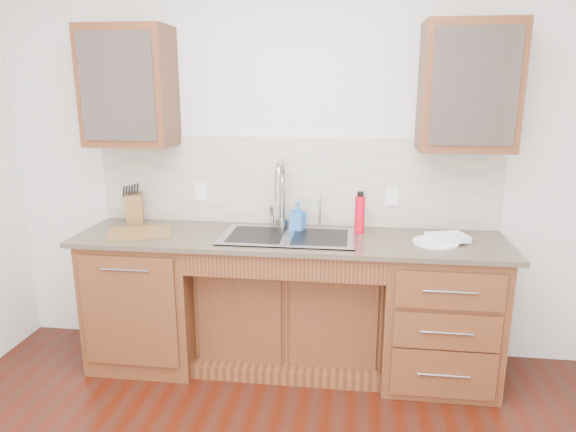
# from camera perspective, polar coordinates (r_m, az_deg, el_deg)

# --- Properties ---
(wall_back) EXTENTS (4.00, 0.10, 2.70)m
(wall_back) POSITION_cam_1_polar(r_m,az_deg,el_deg) (3.50, 0.84, 6.37)
(wall_back) COLOR white
(wall_back) RESTS_ON ground
(base_cabinet_left) EXTENTS (0.70, 0.62, 0.88)m
(base_cabinet_left) POSITION_cam_1_polar(r_m,az_deg,el_deg) (3.64, -15.08, -8.71)
(base_cabinet_left) COLOR #593014
(base_cabinet_left) RESTS_ON ground
(base_cabinet_center) EXTENTS (1.20, 0.44, 0.70)m
(base_cabinet_center) POSITION_cam_1_polar(r_m,az_deg,el_deg) (3.53, 0.28, -10.57)
(base_cabinet_center) COLOR #593014
(base_cabinet_center) RESTS_ON ground
(base_cabinet_right) EXTENTS (0.70, 0.62, 0.88)m
(base_cabinet_right) POSITION_cam_1_polar(r_m,az_deg,el_deg) (3.43, 16.30, -10.27)
(base_cabinet_right) COLOR #593014
(base_cabinet_right) RESTS_ON ground
(countertop) EXTENTS (2.70, 0.65, 0.03)m
(countertop) POSITION_cam_1_polar(r_m,az_deg,el_deg) (3.24, 0.06, -2.55)
(countertop) COLOR #84705B
(countertop) RESTS_ON base_cabinet_left
(backsplash) EXTENTS (2.70, 0.02, 0.59)m
(backsplash) POSITION_cam_1_polar(r_m,az_deg,el_deg) (3.47, 0.72, 3.85)
(backsplash) COLOR beige
(backsplash) RESTS_ON wall_back
(sink) EXTENTS (0.84, 0.46, 0.19)m
(sink) POSITION_cam_1_polar(r_m,az_deg,el_deg) (3.24, 0.02, -3.81)
(sink) COLOR #9E9EA5
(sink) RESTS_ON countertop
(faucet) EXTENTS (0.04, 0.04, 0.40)m
(faucet) POSITION_cam_1_polar(r_m,az_deg,el_deg) (3.40, -0.65, 2.01)
(faucet) COLOR #999993
(faucet) RESTS_ON countertop
(filter_tap) EXTENTS (0.02, 0.02, 0.24)m
(filter_tap) POSITION_cam_1_polar(r_m,az_deg,el_deg) (3.40, 3.55, 0.61)
(filter_tap) COLOR #999993
(filter_tap) RESTS_ON countertop
(upper_cabinet_left) EXTENTS (0.55, 0.34, 0.75)m
(upper_cabinet_left) POSITION_cam_1_polar(r_m,az_deg,el_deg) (3.54, -17.23, 13.55)
(upper_cabinet_left) COLOR #593014
(upper_cabinet_left) RESTS_ON wall_back
(upper_cabinet_right) EXTENTS (0.55, 0.34, 0.75)m
(upper_cabinet_right) POSITION_cam_1_polar(r_m,az_deg,el_deg) (3.29, 19.40, 13.38)
(upper_cabinet_right) COLOR #593014
(upper_cabinet_right) RESTS_ON wall_back
(outlet_left) EXTENTS (0.08, 0.01, 0.12)m
(outlet_left) POSITION_cam_1_polar(r_m,az_deg,el_deg) (3.60, -9.65, 2.67)
(outlet_left) COLOR white
(outlet_left) RESTS_ON backsplash
(outlet_right) EXTENTS (0.08, 0.01, 0.12)m
(outlet_right) POSITION_cam_1_polar(r_m,az_deg,el_deg) (3.46, 11.46, 2.10)
(outlet_right) COLOR white
(outlet_right) RESTS_ON backsplash
(soap_bottle) EXTENTS (0.11, 0.11, 0.19)m
(soap_bottle) POSITION_cam_1_polar(r_m,az_deg,el_deg) (3.34, 1.10, -0.06)
(soap_bottle) COLOR blue
(soap_bottle) RESTS_ON countertop
(water_bottle) EXTENTS (0.08, 0.08, 0.24)m
(water_bottle) POSITION_cam_1_polar(r_m,az_deg,el_deg) (3.32, 7.98, 0.15)
(water_bottle) COLOR red
(water_bottle) RESTS_ON countertop
(plate) EXTENTS (0.30, 0.30, 0.02)m
(plate) POSITION_cam_1_polar(r_m,az_deg,el_deg) (3.22, 16.09, -2.81)
(plate) COLOR white
(plate) RESTS_ON countertop
(dish_towel) EXTENTS (0.27, 0.23, 0.04)m
(dish_towel) POSITION_cam_1_polar(r_m,az_deg,el_deg) (3.24, 17.28, -2.28)
(dish_towel) COLOR white
(dish_towel) RESTS_ON plate
(knife_block) EXTENTS (0.17, 0.21, 0.20)m
(knife_block) POSITION_cam_1_polar(r_m,az_deg,el_deg) (3.71, -16.69, 0.89)
(knife_block) COLOR brown
(knife_block) RESTS_ON countertop
(cutting_board) EXTENTS (0.47, 0.39, 0.02)m
(cutting_board) POSITION_cam_1_polar(r_m,az_deg,el_deg) (3.42, -16.09, -1.77)
(cutting_board) COLOR #A1602F
(cutting_board) RESTS_ON countertop
(cup_left_a) EXTENTS (0.16, 0.16, 0.10)m
(cup_left_a) POSITION_cam_1_polar(r_m,az_deg,el_deg) (3.57, -18.32, 12.69)
(cup_left_a) COLOR white
(cup_left_a) RESTS_ON upper_cabinet_left
(cup_left_b) EXTENTS (0.13, 0.13, 0.10)m
(cup_left_b) POSITION_cam_1_polar(r_m,az_deg,el_deg) (3.50, -15.76, 12.83)
(cup_left_b) COLOR white
(cup_left_b) RESTS_ON upper_cabinet_left
(cup_right_a) EXTENTS (0.13, 0.13, 0.09)m
(cup_right_a) POSITION_cam_1_polar(r_m,az_deg,el_deg) (3.27, 16.89, 12.59)
(cup_right_a) COLOR white
(cup_right_a) RESTS_ON upper_cabinet_right
(cup_right_b) EXTENTS (0.13, 0.13, 0.10)m
(cup_right_b) POSITION_cam_1_polar(r_m,az_deg,el_deg) (3.31, 20.41, 12.42)
(cup_right_b) COLOR silver
(cup_right_b) RESTS_ON upper_cabinet_right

